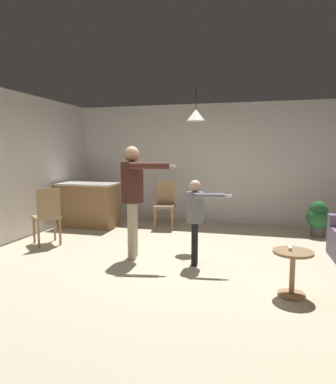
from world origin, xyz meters
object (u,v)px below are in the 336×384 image
at_px(dining_chair_by_counter, 165,203).
at_px(potted_plant_corner, 318,217).
at_px(dining_chair_near_wall, 47,214).
at_px(spare_remote_on_table, 290,248).
at_px(side_table_by_couch, 292,268).
at_px(person_adult, 133,189).
at_px(person_child, 196,213).
at_px(kitchen_counter, 89,205).

distance_m(dining_chair_by_counter, potted_plant_corner, 3.04).
height_order(dining_chair_near_wall, spare_remote_on_table, dining_chair_near_wall).
distance_m(potted_plant_corner, spare_remote_on_table, 3.10).
bearing_deg(side_table_by_couch, potted_plant_corner, 76.87).
distance_m(person_adult, person_child, 1.02).
xyz_separation_m(side_table_by_couch, dining_chair_by_counter, (-2.33, 3.05, 0.22)).
height_order(side_table_by_couch, dining_chair_near_wall, dining_chair_near_wall).
height_order(person_adult, dining_chair_by_counter, person_adult).
distance_m(dining_chair_by_counter, dining_chair_near_wall, 2.45).
bearing_deg(side_table_by_couch, dining_chair_by_counter, 127.37).
bearing_deg(dining_chair_near_wall, side_table_by_couch, -64.36).
relative_size(kitchen_counter, dining_chair_by_counter, 1.26).
xyz_separation_m(person_adult, spare_remote_on_table, (2.19, -0.84, -0.52)).
distance_m(kitchen_counter, potted_plant_corner, 4.68).
bearing_deg(dining_chair_by_counter, person_child, 107.17).
distance_m(side_table_by_couch, person_adult, 2.50).
bearing_deg(dining_chair_near_wall, potted_plant_corner, -25.59).
xyz_separation_m(person_child, dining_chair_by_counter, (-1.08, 2.24, -0.21)).
xyz_separation_m(kitchen_counter, dining_chair_by_counter, (1.63, 0.31, 0.07)).
distance_m(dining_chair_by_counter, spare_remote_on_table, 3.77).
height_order(person_child, dining_chair_near_wall, person_child).
distance_m(kitchen_counter, side_table_by_couch, 4.81).
xyz_separation_m(kitchen_counter, dining_chair_near_wall, (0.03, -1.54, 0.07)).
xyz_separation_m(person_child, potted_plant_corner, (1.96, 2.25, -0.38)).
bearing_deg(person_child, dining_chair_by_counter, -162.28).
bearing_deg(potted_plant_corner, person_child, -131.11).
bearing_deg(potted_plant_corner, side_table_by_couch, -103.13).
bearing_deg(person_adult, person_child, 74.63).
xyz_separation_m(dining_chair_by_counter, potted_plant_corner, (3.04, 0.01, -0.17)).
relative_size(side_table_by_couch, spare_remote_on_table, 4.00).
relative_size(dining_chair_near_wall, spare_remote_on_table, 7.69).
xyz_separation_m(person_adult, person_child, (0.97, -0.08, -0.30)).
xyz_separation_m(side_table_by_couch, spare_remote_on_table, (-0.04, 0.05, 0.21)).
relative_size(person_child, potted_plant_corner, 1.78).
distance_m(person_adult, spare_remote_on_table, 2.40).
height_order(side_table_by_couch, potted_plant_corner, potted_plant_corner).
relative_size(kitchen_counter, person_adult, 0.74).
bearing_deg(dining_chair_by_counter, kitchen_counter, 2.23).
distance_m(kitchen_counter, person_child, 3.33).
bearing_deg(kitchen_counter, potted_plant_corner, 3.92).
distance_m(dining_chair_near_wall, spare_remote_on_table, 4.06).
relative_size(side_table_by_couch, person_child, 0.43).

